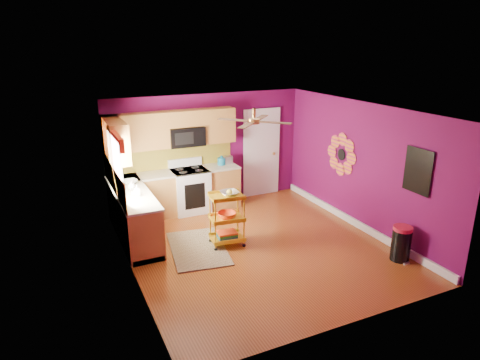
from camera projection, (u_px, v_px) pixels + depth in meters
name	position (u px, v px, depth m)	size (l,w,h in m)	color
ground	(258.00, 247.00, 7.82)	(5.00, 5.00, 0.00)	brown
room_envelope	(260.00, 160.00, 7.32)	(4.54, 5.04, 2.52)	#620B48
lower_cabinets	(158.00, 203.00, 8.71)	(2.81, 2.31, 0.94)	#996229
electric_range	(190.00, 190.00, 9.32)	(0.76, 0.66, 1.13)	white
upper_cabinetry	(155.00, 133.00, 8.63)	(2.80, 2.30, 1.26)	#996229
left_window	(115.00, 155.00, 7.29)	(0.08, 1.35, 1.08)	white
panel_door	(261.00, 154.00, 10.16)	(0.95, 0.11, 2.15)	white
right_wall_art	(373.00, 161.00, 7.97)	(0.04, 2.74, 1.04)	black
ceiling_fan	(254.00, 121.00, 7.27)	(1.01, 1.01, 0.26)	#BF8C3F
shag_rug	(198.00, 248.00, 7.73)	(0.95, 1.55, 0.02)	#2F1F0F
rolling_cart	(227.00, 217.00, 7.73)	(0.64, 0.50, 1.08)	gold
trash_can	(401.00, 243.00, 7.26)	(0.33, 0.35, 0.62)	black
teal_kettle	(222.00, 161.00, 9.54)	(0.18, 0.18, 0.21)	#136D8F
toaster	(227.00, 160.00, 9.61)	(0.22, 0.15, 0.18)	beige
soap_bottle_a	(137.00, 191.00, 7.62)	(0.09, 0.09, 0.20)	#EA3F72
soap_bottle_b	(132.00, 185.00, 7.96)	(0.13, 0.13, 0.17)	white
counter_dish	(130.00, 182.00, 8.31)	(0.28, 0.28, 0.07)	white
counter_cup	(134.00, 193.00, 7.66)	(0.11, 0.11, 0.09)	white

